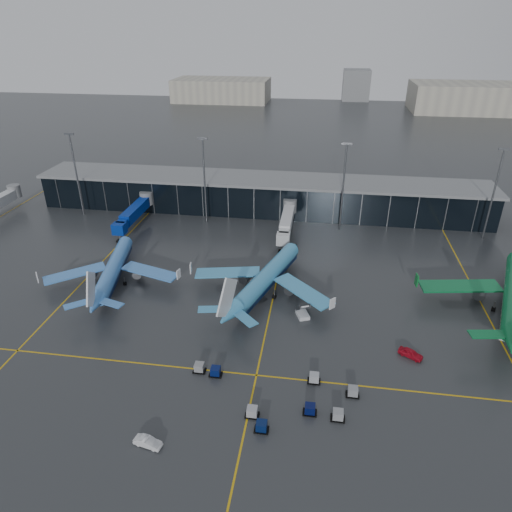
# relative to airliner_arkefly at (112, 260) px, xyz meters

# --- Properties ---
(ground) EXTENTS (600.00, 600.00, 0.00)m
(ground) POSITION_rel_airliner_arkefly_xyz_m (27.48, -11.77, -5.68)
(ground) COLOR #282B2D
(ground) RESTS_ON ground
(terminal_pier) EXTENTS (142.00, 17.00, 10.70)m
(terminal_pier) POSITION_rel_airliner_arkefly_xyz_m (27.48, 50.23, -0.26)
(terminal_pier) COLOR black
(terminal_pier) RESTS_ON ground
(jet_bridges) EXTENTS (94.00, 27.50, 7.20)m
(jet_bridges) POSITION_rel_airliner_arkefly_xyz_m (-7.52, 31.22, -1.13)
(jet_bridges) COLOR #595B60
(jet_bridges) RESTS_ON ground
(flood_masts) EXTENTS (203.00, 0.50, 25.50)m
(flood_masts) POSITION_rel_airliner_arkefly_xyz_m (32.48, 38.23, 8.13)
(flood_masts) COLOR #595B60
(flood_masts) RESTS_ON ground
(distant_hangars) EXTENTS (260.00, 71.00, 22.00)m
(distant_hangars) POSITION_rel_airliner_arkefly_xyz_m (77.42, 258.31, 3.11)
(distant_hangars) COLOR #B2AD99
(distant_hangars) RESTS_ON ground
(taxi_lines) EXTENTS (220.00, 120.00, 0.02)m
(taxi_lines) POSITION_rel_airliner_arkefly_xyz_m (37.48, -1.16, -5.67)
(taxi_lines) COLOR gold
(taxi_lines) RESTS_ON ground
(airliner_arkefly) EXTENTS (39.01, 42.56, 11.36)m
(airliner_arkefly) POSITION_rel_airliner_arkefly_xyz_m (0.00, 0.00, 0.00)
(airliner_arkefly) COLOR #4286DB
(airliner_arkefly) RESTS_ON ground
(airliner_klm_near) EXTENTS (45.30, 48.48, 12.24)m
(airliner_klm_near) POSITION_rel_airliner_arkefly_xyz_m (35.76, 0.78, 0.44)
(airliner_klm_near) COLOR #3E98CD
(airliner_klm_near) RESTS_ON ground
(baggage_carts) EXTENTS (28.44, 13.03, 1.70)m
(baggage_carts) POSITION_rel_airliner_arkefly_xyz_m (41.93, -31.80, -4.92)
(baggage_carts) COLOR black
(baggage_carts) RESTS_ON ground
(mobile_airstair) EXTENTS (3.21, 3.78, 3.45)m
(mobile_airstair) POSITION_rel_airliner_arkefly_xyz_m (44.35, -7.91, -4.91)
(mobile_airstair) COLOR silver
(mobile_airstair) RESTS_ON ground
(service_van_red) EXTENTS (4.72, 3.83, 1.51)m
(service_van_red) POSITION_rel_airliner_arkefly_xyz_m (64.55, -17.75, -4.92)
(service_van_red) COLOR red
(service_van_red) RESTS_ON ground
(service_van_white) EXTENTS (4.41, 2.25, 1.39)m
(service_van_white) POSITION_rel_airliner_arkefly_xyz_m (24.15, -43.59, -4.99)
(service_van_white) COLOR silver
(service_van_white) RESTS_ON ground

